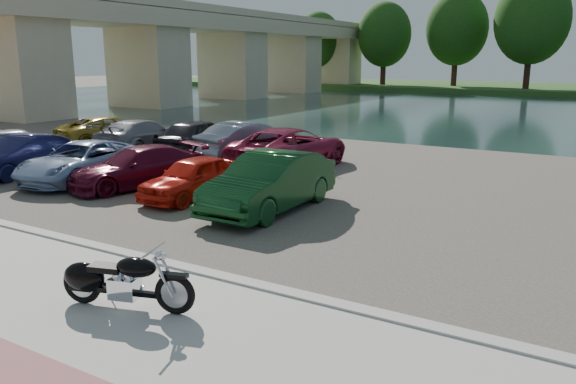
# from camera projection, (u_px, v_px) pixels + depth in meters

# --- Properties ---
(ground) EXTENTS (200.00, 200.00, 0.00)m
(ground) POSITION_uv_depth(u_px,v_px,m) (103.00, 312.00, 9.16)
(ground) COLOR #595447
(ground) RESTS_ON ground
(promenade) EXTENTS (60.00, 6.00, 0.10)m
(promenade) POSITION_uv_depth(u_px,v_px,m) (50.00, 334.00, 8.31)
(promenade) COLOR #B0ADA5
(promenade) RESTS_ON ground
(kerb) EXTENTS (60.00, 0.30, 0.14)m
(kerb) POSITION_uv_depth(u_px,v_px,m) (184.00, 269.00, 10.82)
(kerb) COLOR #B0ADA5
(kerb) RESTS_ON ground
(parking_lot) EXTENTS (60.00, 18.00, 0.04)m
(parking_lot) POSITION_uv_depth(u_px,v_px,m) (367.00, 184.00, 18.36)
(parking_lot) COLOR #474339
(parking_lot) RESTS_ON ground
(river) EXTENTS (120.00, 40.00, 0.00)m
(river) POSITION_uv_depth(u_px,v_px,m) (516.00, 113.00, 42.62)
(river) COLOR #1A2F2E
(river) RESTS_ON ground
(far_bank) EXTENTS (120.00, 24.00, 0.60)m
(far_bank) POSITION_uv_depth(u_px,v_px,m) (560.00, 89.00, 69.31)
(far_bank) COLOR #294C1B
(far_bank) RESTS_ON ground
(bridge) EXTENTS (7.00, 56.00, 8.55)m
(bridge) POSITION_uv_depth(u_px,v_px,m) (226.00, 43.00, 56.09)
(bridge) COLOR #C8B48B
(bridge) RESTS_ON ground
(motorcycle) EXTENTS (2.27, 0.99, 1.05)m
(motorcycle) POSITION_uv_depth(u_px,v_px,m) (115.00, 280.00, 9.01)
(motorcycle) COLOR black
(motorcycle) RESTS_ON promenade
(car_1) EXTENTS (1.93, 4.31, 1.37)m
(car_1) POSITION_uv_depth(u_px,v_px,m) (22.00, 155.00, 19.58)
(car_1) COLOR #121339
(car_1) RESTS_ON parking_lot
(car_2) EXTENTS (2.71, 4.91, 1.30)m
(car_2) POSITION_uv_depth(u_px,v_px,m) (82.00, 162.00, 18.61)
(car_2) COLOR #7B90B3
(car_2) RESTS_ON parking_lot
(car_3) EXTENTS (3.16, 4.74, 1.28)m
(car_3) POSITION_uv_depth(u_px,v_px,m) (138.00, 167.00, 17.73)
(car_3) COLOR #4F0B21
(car_3) RESTS_ON parking_lot
(car_4) EXTENTS (1.59, 3.64, 1.22)m
(car_4) POSITION_uv_depth(u_px,v_px,m) (193.00, 177.00, 16.33)
(car_4) COLOR red
(car_4) RESTS_ON parking_lot
(car_5) EXTENTS (1.65, 4.68, 1.54)m
(car_5) POSITION_uv_depth(u_px,v_px,m) (270.00, 182.00, 14.96)
(car_5) COLOR #0F3918
(car_5) RESTS_ON parking_lot
(car_6) EXTENTS (3.52, 5.32, 1.36)m
(car_6) POSITION_uv_depth(u_px,v_px,m) (111.00, 131.00, 26.35)
(car_6) COLOR olive
(car_6) RESTS_ON parking_lot
(car_7) EXTENTS (2.53, 5.06, 1.41)m
(car_7) POSITION_uv_depth(u_px,v_px,m) (142.00, 135.00, 24.52)
(car_7) COLOR gray
(car_7) RESTS_ON parking_lot
(car_8) EXTENTS (2.26, 4.68, 1.54)m
(car_8) POSITION_uv_depth(u_px,v_px,m) (199.00, 136.00, 23.75)
(car_8) COLOR black
(car_8) RESTS_ON parking_lot
(car_9) EXTENTS (2.65, 4.84, 1.51)m
(car_9) POSITION_uv_depth(u_px,v_px,m) (250.00, 140.00, 22.71)
(car_9) COLOR slate
(car_9) RESTS_ON parking_lot
(car_10) EXTENTS (2.82, 5.56, 1.51)m
(car_10) POSITION_uv_depth(u_px,v_px,m) (290.00, 147.00, 20.89)
(car_10) COLOR maroon
(car_10) RESTS_ON parking_lot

